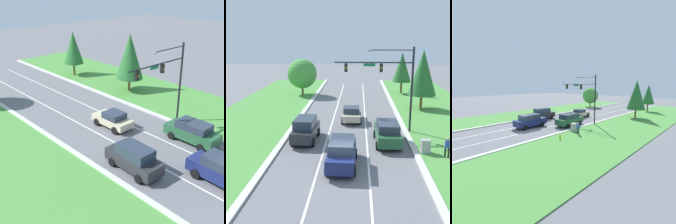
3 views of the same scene
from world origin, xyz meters
The scene contains 18 objects.
ground_plane centered at (0.00, 0.00, 0.00)m, with size 160.00×160.00×0.00m, color slate.
curb_strip_right centered at (5.65, 0.00, 0.07)m, with size 0.50×90.00×0.15m.
curb_strip_left centered at (-5.65, 0.00, 0.07)m, with size 0.50×90.00×0.15m.
grass_verge_right centered at (10.90, 0.00, 0.04)m, with size 10.00×90.00×0.08m.
grass_verge_left centered at (-10.90, 0.00, 0.04)m, with size 10.00×90.00×0.08m.
lane_stripe_inner_left centered at (-1.80, 0.00, 0.00)m, with size 0.14×81.00×0.01m.
lane_stripe_inner_right centered at (1.80, 0.00, 0.00)m, with size 0.14×81.00×0.01m.
traffic_signal_mast centered at (3.97, 10.19, 5.45)m, with size 7.48×0.41×8.22m.
champagne_sedan centered at (0.26, 13.73, 0.84)m, with size 2.17×4.28×1.64m.
charcoal_suv centered at (-3.69, 7.01, 1.08)m, with size 2.18×4.87×2.12m.
forest_suv centered at (3.55, 6.65, 1.02)m, with size 2.23×5.02×1.96m.
navy_suv centered at (-0.14, 1.54, 1.07)m, with size 2.20×5.11×2.05m.
utility_cabinet centered at (6.40, 4.41, 0.59)m, with size 0.70×0.60×1.18m.
pedestrian centered at (7.85, 3.56, 0.94)m, with size 0.40×0.24×1.69m.
fire_hydrant centered at (7.63, 0.32, 0.34)m, with size 0.34×0.20×0.70m.
conifer_near_right_tree centered at (7.85, 30.78, 4.26)m, with size 2.92×2.92×6.61m.
oak_near_left_tree centered at (-7.85, 28.93, 3.34)m, with size 4.61×4.61×5.65m.
conifer_far_right_tree centered at (9.00, 20.17, 4.65)m, with size 3.54×3.54×7.49m.
Camera 3 is at (22.04, -14.31, 6.70)m, focal length 28.00 mm.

